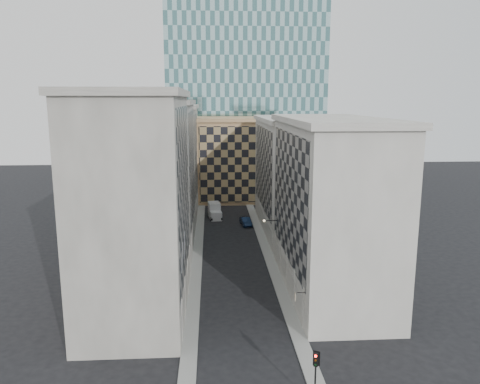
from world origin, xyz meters
name	(u,v)px	position (x,y,z in m)	size (l,w,h in m)	color
ground	(247,355)	(0.00, 0.00, 0.00)	(260.00, 260.00, 0.00)	black
sidewalk_west	(198,251)	(-5.25, 30.00, 0.07)	(1.50, 100.00, 0.15)	gray
sidewalk_east	(266,249)	(5.25, 30.00, 0.07)	(1.50, 100.00, 0.15)	gray
bldg_left_a	(139,203)	(-10.88, 11.00, 11.82)	(10.80, 22.80, 23.70)	gray
bldg_left_b	(160,175)	(-10.88, 33.00, 11.32)	(10.80, 22.80, 22.70)	#99988E
bldg_left_c	(172,160)	(-10.88, 55.00, 10.83)	(10.80, 22.80, 21.70)	gray
bldg_right_a	(329,206)	(10.88, 15.00, 10.32)	(10.80, 26.80, 20.70)	#B2AEA3
bldg_right_b	(291,174)	(10.89, 42.00, 9.85)	(10.80, 28.80, 19.70)	#B2AEA3
tan_block	(233,159)	(2.00, 67.90, 9.44)	(16.80, 14.80, 18.80)	tan
church_tower	(222,83)	(0.00, 82.00, 26.95)	(7.20, 7.20, 51.50)	#2F2925
flagpoles_left	(183,251)	(-5.90, 6.00, 8.00)	(0.10, 6.33, 2.33)	gray
bracket_lamp	(265,221)	(4.38, 24.00, 6.20)	(1.98, 0.36, 0.36)	black
traffic_light	(316,367)	(4.55, -7.31, 3.17)	(0.53, 0.52, 4.22)	black
box_truck	(215,211)	(-2.48, 50.39, 1.27)	(2.81, 5.54, 2.92)	silver
dark_car	(246,221)	(3.16, 44.41, 0.73)	(1.55, 4.45, 1.47)	#101F3A
shop_sign	(296,296)	(5.04, 3.90, 3.84)	(1.06, 0.69, 0.77)	black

